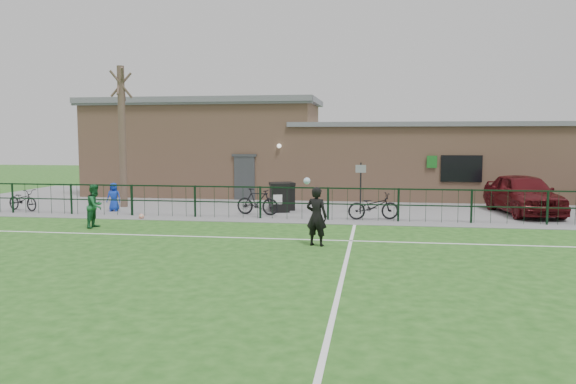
# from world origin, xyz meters

# --- Properties ---
(ground) EXTENTS (90.00, 90.00, 0.00)m
(ground) POSITION_xyz_m (0.00, 0.00, 0.00)
(ground) COLOR #205017
(ground) RESTS_ON ground
(paving_strip) EXTENTS (34.00, 13.00, 0.02)m
(paving_strip) POSITION_xyz_m (0.00, 13.50, 0.01)
(paving_strip) COLOR slate
(paving_strip) RESTS_ON ground
(pitch_line_touch) EXTENTS (28.00, 0.10, 0.01)m
(pitch_line_touch) POSITION_xyz_m (0.00, 7.80, 0.00)
(pitch_line_touch) COLOR white
(pitch_line_touch) RESTS_ON ground
(pitch_line_mid) EXTENTS (28.00, 0.10, 0.01)m
(pitch_line_mid) POSITION_xyz_m (0.00, 4.00, 0.00)
(pitch_line_mid) COLOR white
(pitch_line_mid) RESTS_ON ground
(pitch_line_perp) EXTENTS (0.10, 16.00, 0.01)m
(pitch_line_perp) POSITION_xyz_m (2.00, 0.00, 0.00)
(pitch_line_perp) COLOR white
(pitch_line_perp) RESTS_ON ground
(perimeter_fence) EXTENTS (28.00, 0.10, 1.20)m
(perimeter_fence) POSITION_xyz_m (0.00, 8.00, 0.60)
(perimeter_fence) COLOR black
(perimeter_fence) RESTS_ON ground
(bare_tree) EXTENTS (0.30, 0.30, 6.00)m
(bare_tree) POSITION_xyz_m (-8.00, 10.50, 3.00)
(bare_tree) COLOR #4C392E
(bare_tree) RESTS_ON ground
(wheelie_bin_left) EXTENTS (0.94, 0.99, 1.05)m
(wheelie_bin_left) POSITION_xyz_m (-1.00, 10.54, 0.55)
(wheelie_bin_left) COLOR black
(wheelie_bin_left) RESTS_ON paving_strip
(wheelie_bin_right) EXTENTS (0.92, 0.98, 1.08)m
(wheelie_bin_right) POSITION_xyz_m (-1.12, 9.95, 0.56)
(wheelie_bin_right) COLOR black
(wheelie_bin_right) RESTS_ON paving_strip
(sign_post) EXTENTS (0.08, 0.08, 2.00)m
(sign_post) POSITION_xyz_m (2.12, 9.81, 1.02)
(sign_post) COLOR black
(sign_post) RESTS_ON paving_strip
(car_maroon) EXTENTS (2.52, 4.86, 1.58)m
(car_maroon) POSITION_xyz_m (8.37, 10.70, 0.81)
(car_maroon) COLOR #4F0E12
(car_maroon) RESTS_ON paving_strip
(bicycle_a) EXTENTS (1.77, 1.11, 0.88)m
(bicycle_a) POSITION_xyz_m (-11.53, 8.68, 0.46)
(bicycle_a) COLOR black
(bicycle_a) RESTS_ON paving_strip
(bicycle_d) EXTENTS (1.76, 0.77, 1.02)m
(bicycle_d) POSITION_xyz_m (-1.79, 8.87, 0.53)
(bicycle_d) COLOR black
(bicycle_d) RESTS_ON paving_strip
(bicycle_e) EXTENTS (1.95, 1.04, 0.97)m
(bicycle_e) POSITION_xyz_m (2.62, 8.33, 0.51)
(bicycle_e) COLOR black
(bicycle_e) RESTS_ON paving_strip
(spectator_child) EXTENTS (0.60, 0.42, 1.15)m
(spectator_child) POSITION_xyz_m (-7.77, 9.07, 0.60)
(spectator_child) COLOR #1233B1
(spectator_child) RESTS_ON paving_strip
(goalkeeper_kick) EXTENTS (1.03, 2.94, 1.71)m
(goalkeeper_kick) POSITION_xyz_m (1.07, 3.19, 0.84)
(goalkeeper_kick) COLOR black
(goalkeeper_kick) RESTS_ON ground
(outfield_player) EXTENTS (0.57, 0.72, 1.44)m
(outfield_player) POSITION_xyz_m (-6.50, 5.15, 0.72)
(outfield_player) COLOR #1A5B2F
(outfield_player) RESTS_ON ground
(ball_ground) EXTENTS (0.20, 0.20, 0.20)m
(ball_ground) POSITION_xyz_m (-5.80, 7.23, 0.10)
(ball_ground) COLOR white
(ball_ground) RESTS_ON ground
(clubhouse) EXTENTS (24.25, 5.40, 4.96)m
(clubhouse) POSITION_xyz_m (-0.88, 16.50, 2.22)
(clubhouse) COLOR tan
(clubhouse) RESTS_ON ground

